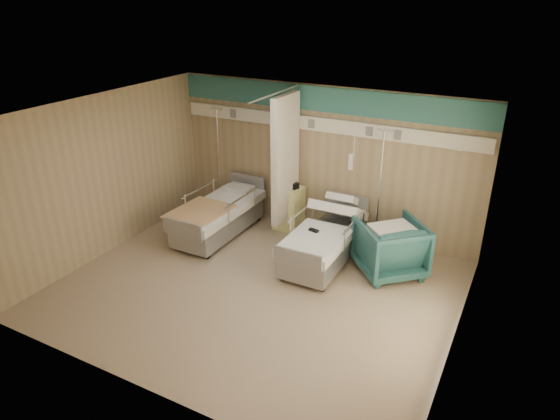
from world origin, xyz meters
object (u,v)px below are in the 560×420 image
object	(u,v)px
bed_left	(219,220)
iv_stand_left	(221,191)
bed_right	(324,245)
iv_stand_right	(376,226)
visitor_armchair	(390,248)
bedside_cabinet	(289,208)

from	to	relation	value
bed_left	iv_stand_left	size ratio (longest dim) A/B	0.98
bed_right	iv_stand_left	size ratio (longest dim) A/B	0.98
iv_stand_right	iv_stand_left	distance (m)	3.42
visitor_armchair	iv_stand_right	distance (m)	0.83
bedside_cabinet	iv_stand_right	bearing A→B (deg)	-1.68
bed_right	bed_left	bearing A→B (deg)	180.00
bed_right	bedside_cabinet	distance (m)	1.46
iv_stand_left	visitor_armchair	bearing A→B (deg)	-11.50
bedside_cabinet	visitor_armchair	world-z (taller)	visitor_armchair
visitor_armchair	iv_stand_left	bearing A→B (deg)	-53.88
bed_right	iv_stand_right	distance (m)	1.07
bed_right	bedside_cabinet	world-z (taller)	bedside_cabinet
bed_left	bed_right	bearing A→B (deg)	0.00
bed_left	iv_stand_right	size ratio (longest dim) A/B	0.96
bedside_cabinet	iv_stand_right	size ratio (longest dim) A/B	0.38
bedside_cabinet	visitor_armchair	distance (m)	2.37
bed_left	iv_stand_right	world-z (taller)	iv_stand_right
iv_stand_right	bed_right	bearing A→B (deg)	-127.02
bed_right	iv_stand_left	world-z (taller)	iv_stand_left
iv_stand_right	iv_stand_left	world-z (taller)	iv_stand_right
visitor_armchair	iv_stand_left	xyz separation A→B (m)	(-3.88, 0.79, -0.01)
bed_left	visitor_armchair	world-z (taller)	visitor_armchair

